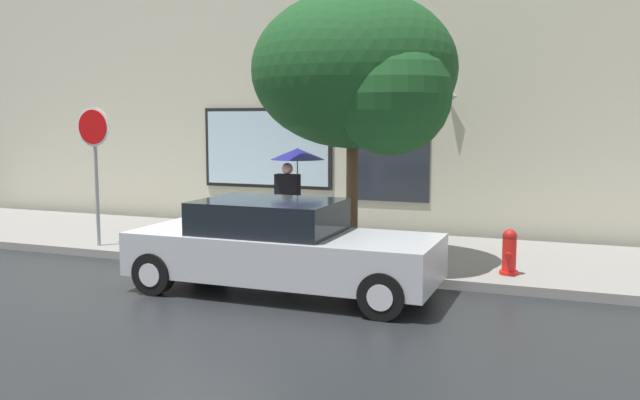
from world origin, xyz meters
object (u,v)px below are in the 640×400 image
Objects in this scene: fire_hydrant at (509,252)px; street_tree at (360,75)px; stop_sign at (94,148)px; parked_car at (280,248)px; pedestrian_with_umbrella at (294,167)px.

street_tree is at bearing -178.61° from fire_hydrant.
fire_hydrant is 0.27× the size of stop_sign.
stop_sign reaches higher than fire_hydrant.
parked_car is at bearing -17.58° from stop_sign.
pedestrian_with_umbrella is at bearing 145.72° from street_tree.
parked_car is 1.01× the size of street_tree.
parked_car is at bearing -70.77° from pedestrian_with_umbrella.
parked_car is at bearing -111.40° from street_tree.
fire_hydrant is 0.16× the size of street_tree.
fire_hydrant is 3.78m from street_tree.
street_tree reaches higher than pedestrian_with_umbrella.
street_tree is 5.45m from stop_sign.
fire_hydrant is 4.50m from pedestrian_with_umbrella.
street_tree is 1.71× the size of stop_sign.
pedestrian_with_umbrella reaches higher than parked_car.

